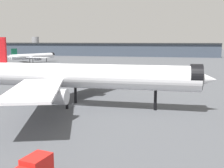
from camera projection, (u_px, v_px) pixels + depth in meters
ground at (79, 105)px, 68.33m from camera, size 900.00×900.00×0.00m
airliner_near_gate at (80, 76)px, 65.77m from camera, size 62.06×56.31×16.67m
airliner_far_taxiway at (33, 56)px, 196.01m from camera, size 31.92×35.78×10.42m
terminal_building at (101, 49)px, 285.04m from camera, size 232.19×52.53×19.70m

